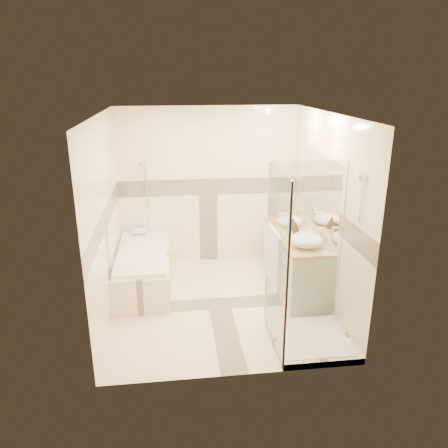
{
  "coord_description": "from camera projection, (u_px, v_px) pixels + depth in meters",
  "views": [
    {
      "loc": [
        -0.58,
        -5.2,
        2.94
      ],
      "look_at": [
        0.1,
        0.25,
        1.05
      ],
      "focal_mm": 35.0,
      "sensor_mm": 36.0,
      "label": 1
    }
  ],
  "objects": [
    {
      "name": "amenity_bottle_a",
      "position": [
        296.0,
        228.0,
        5.99
      ],
      "size": [
        0.1,
        0.1,
        0.17
      ],
      "primitive_type": "imported",
      "rotation": [
        0.0,
        0.0,
        -0.44
      ],
      "color": "black",
      "rests_on": "vanity"
    },
    {
      "name": "room",
      "position": [
        223.0,
        215.0,
        5.51
      ],
      "size": [
        2.82,
        3.02,
        2.52
      ],
      "color": "beige",
      "rests_on": "ground"
    },
    {
      "name": "vessel_sink_near",
      "position": [
        289.0,
        221.0,
        6.33
      ],
      "size": [
        0.38,
        0.38,
        0.15
      ],
      "primitive_type": "ellipsoid",
      "color": "white",
      "rests_on": "vanity"
    },
    {
      "name": "faucet_far",
      "position": [
        323.0,
        235.0,
        5.57
      ],
      "size": [
        0.1,
        0.03,
        0.25
      ],
      "color": "silver",
      "rests_on": "vanity"
    },
    {
      "name": "shower_enclosure",
      "position": [
        302.0,
        302.0,
        4.93
      ],
      "size": [
        0.96,
        0.93,
        2.04
      ],
      "color": "beige",
      "rests_on": "ground"
    },
    {
      "name": "vessel_sink_far",
      "position": [
        306.0,
        240.0,
        5.56
      ],
      "size": [
        0.43,
        0.43,
        0.17
      ],
      "primitive_type": "ellipsoid",
      "color": "white",
      "rests_on": "vanity"
    },
    {
      "name": "bathtub",
      "position": [
        143.0,
        267.0,
        6.29
      ],
      "size": [
        0.75,
        1.7,
        0.56
      ],
      "color": "beige",
      "rests_on": "ground"
    },
    {
      "name": "vanity",
      "position": [
        295.0,
        262.0,
        6.18
      ],
      "size": [
        0.58,
        1.62,
        0.85
      ],
      "color": "white",
      "rests_on": "ground"
    },
    {
      "name": "amenity_bottle_b",
      "position": [
        293.0,
        224.0,
        6.15
      ],
      "size": [
        0.13,
        0.13,
        0.17
      ],
      "primitive_type": "imported",
      "rotation": [
        0.0,
        0.0,
        -0.01
      ],
      "color": "black",
      "rests_on": "vanity"
    },
    {
      "name": "folded_towels",
      "position": [
        283.0,
        216.0,
        6.67
      ],
      "size": [
        0.16,
        0.24,
        0.07
      ],
      "primitive_type": "cube",
      "rotation": [
        0.0,
        0.0,
        0.11
      ],
      "color": "silver",
      "rests_on": "vanity"
    },
    {
      "name": "faucet_near",
      "position": [
        304.0,
        215.0,
        6.33
      ],
      "size": [
        0.11,
        0.03,
        0.26
      ],
      "color": "silver",
      "rests_on": "vanity"
    },
    {
      "name": "rolled_towel",
      "position": [
        139.0,
        232.0,
        6.81
      ],
      "size": [
        0.23,
        0.1,
        0.1
      ],
      "primitive_type": "cylinder",
      "rotation": [
        0.0,
        1.57,
        0.0
      ],
      "color": "silver",
      "rests_on": "bathtub"
    }
  ]
}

